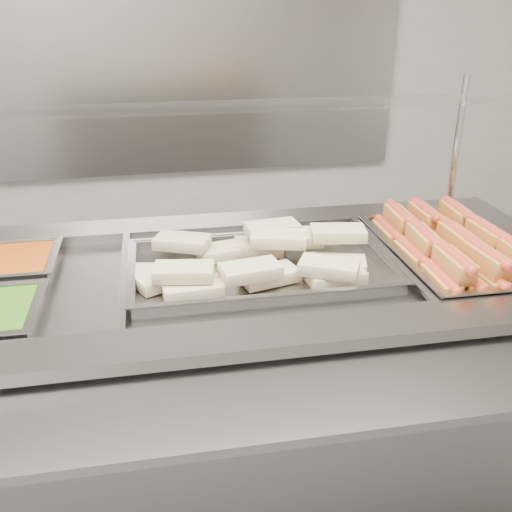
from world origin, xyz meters
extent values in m
cube|color=gray|center=(0.00, 2.45, 1.20)|extent=(3.00, 0.04, 1.20)
cube|color=slate|center=(0.14, 0.37, 0.44)|extent=(1.84, 0.81, 0.88)
cube|color=gray|center=(0.13, 0.02, 0.89)|extent=(1.90, 0.18, 0.03)
cube|color=gray|center=(0.15, 0.72, 0.89)|extent=(1.90, 0.18, 0.03)
cube|color=black|center=(0.14, 0.37, 0.78)|extent=(1.65, 0.62, 0.02)
cube|color=gray|center=(0.58, 0.36, 0.90)|extent=(0.04, 0.58, 0.01)
cube|color=gray|center=(-0.16, 0.38, 0.90)|extent=(0.04, 0.58, 0.01)
cube|color=gray|center=(0.13, -0.15, 0.86)|extent=(1.82, 0.30, 0.02)
cylinder|color=silver|center=(0.94, 0.68, 1.13)|extent=(0.02, 0.02, 0.44)
cube|color=silver|center=(0.15, 0.58, 1.29)|extent=(1.67, 0.34, 0.09)
cube|color=#96651F|center=(0.64, 0.18, 0.89)|extent=(0.06, 0.15, 0.05)
cylinder|color=#B73B20|center=(0.64, 0.18, 0.91)|extent=(0.04, 0.17, 0.03)
cube|color=#96651F|center=(0.65, 0.36, 0.89)|extent=(0.06, 0.15, 0.05)
cylinder|color=#B73B20|center=(0.65, 0.36, 0.91)|extent=(0.04, 0.17, 0.03)
cube|color=#96651F|center=(0.65, 0.53, 0.89)|extent=(0.06, 0.15, 0.05)
cylinder|color=#B73B20|center=(0.65, 0.53, 0.91)|extent=(0.04, 0.17, 0.03)
cube|color=#96651F|center=(0.70, 0.18, 0.89)|extent=(0.05, 0.15, 0.05)
cylinder|color=#B73B20|center=(0.70, 0.18, 0.91)|extent=(0.03, 0.17, 0.03)
cube|color=#96651F|center=(0.71, 0.35, 0.89)|extent=(0.06, 0.15, 0.05)
cylinder|color=#B73B20|center=(0.71, 0.35, 0.91)|extent=(0.04, 0.17, 0.03)
cube|color=#96651F|center=(0.71, 0.53, 0.89)|extent=(0.05, 0.15, 0.05)
cylinder|color=#B73B20|center=(0.71, 0.53, 0.91)|extent=(0.03, 0.17, 0.03)
cube|color=#96651F|center=(0.77, 0.18, 0.89)|extent=(0.05, 0.15, 0.05)
cylinder|color=#B73B20|center=(0.77, 0.18, 0.91)|extent=(0.03, 0.17, 0.03)
cube|color=#96651F|center=(0.77, 0.35, 0.89)|extent=(0.06, 0.15, 0.05)
cylinder|color=#B73B20|center=(0.77, 0.35, 0.91)|extent=(0.04, 0.17, 0.03)
cube|color=#96651F|center=(0.78, 0.53, 0.89)|extent=(0.06, 0.15, 0.05)
cylinder|color=#B73B20|center=(0.78, 0.53, 0.91)|extent=(0.04, 0.17, 0.03)
cube|color=#96651F|center=(0.83, 0.17, 0.89)|extent=(0.05, 0.15, 0.05)
cylinder|color=#B73B20|center=(0.83, 0.17, 0.91)|extent=(0.03, 0.17, 0.03)
cube|color=#96651F|center=(0.84, 0.35, 0.89)|extent=(0.06, 0.15, 0.05)
cylinder|color=#B73B20|center=(0.84, 0.35, 0.91)|extent=(0.04, 0.17, 0.03)
cube|color=#96651F|center=(0.84, 0.53, 0.89)|extent=(0.05, 0.15, 0.05)
cylinder|color=#B73B20|center=(0.84, 0.53, 0.91)|extent=(0.03, 0.17, 0.03)
cube|color=#96651F|center=(0.90, 0.35, 0.89)|extent=(0.05, 0.15, 0.05)
cylinder|color=#B73B20|center=(0.90, 0.35, 0.91)|extent=(0.03, 0.17, 0.03)
cube|color=#96651F|center=(0.90, 0.53, 0.89)|extent=(0.05, 0.15, 0.05)
cylinder|color=#B73B20|center=(0.90, 0.53, 0.91)|extent=(0.03, 0.17, 0.03)
cube|color=#96651F|center=(0.67, 0.18, 0.94)|extent=(0.06, 0.15, 0.05)
cylinder|color=#B73B20|center=(0.67, 0.18, 0.96)|extent=(0.04, 0.17, 0.03)
cube|color=#96651F|center=(0.67, 0.35, 0.94)|extent=(0.07, 0.16, 0.05)
cylinder|color=#B73B20|center=(0.67, 0.35, 0.96)|extent=(0.05, 0.17, 0.03)
cube|color=#96651F|center=(0.68, 0.53, 0.94)|extent=(0.06, 0.16, 0.05)
cylinder|color=#B73B20|center=(0.68, 0.53, 0.96)|extent=(0.04, 0.17, 0.03)
cube|color=#96651F|center=(0.77, 0.19, 0.94)|extent=(0.06, 0.15, 0.05)
cylinder|color=#B73B20|center=(0.77, 0.19, 0.96)|extent=(0.04, 0.17, 0.03)
cube|color=#96651F|center=(0.77, 0.34, 0.94)|extent=(0.06, 0.15, 0.05)
cylinder|color=#B73B20|center=(0.77, 0.34, 0.96)|extent=(0.04, 0.17, 0.03)
cube|color=#96651F|center=(0.77, 0.53, 0.94)|extent=(0.06, 0.15, 0.05)
cylinder|color=#B73B20|center=(0.77, 0.53, 0.96)|extent=(0.04, 0.17, 0.03)
cube|color=#96651F|center=(0.87, 0.35, 0.94)|extent=(0.05, 0.15, 0.05)
cylinder|color=#B73B20|center=(0.87, 0.35, 0.96)|extent=(0.03, 0.17, 0.03)
cube|color=#96651F|center=(0.88, 0.52, 0.94)|extent=(0.07, 0.16, 0.05)
cylinder|color=#B73B20|center=(0.88, 0.52, 0.96)|extent=(0.05, 0.17, 0.03)
cube|color=tan|center=(0.01, 0.28, 0.90)|extent=(0.16, 0.09, 0.03)
cube|color=tan|center=(-0.07, 0.37, 0.90)|extent=(0.17, 0.12, 0.03)
cube|color=tan|center=(0.42, 0.34, 0.90)|extent=(0.17, 0.13, 0.03)
cube|color=tan|center=(0.12, 0.49, 0.90)|extent=(0.16, 0.11, 0.03)
cube|color=tan|center=(0.38, 0.27, 0.90)|extent=(0.16, 0.10, 0.03)
cube|color=tan|center=(-0.06, 0.34, 0.90)|extent=(0.17, 0.14, 0.03)
cube|color=tan|center=(0.23, 0.49, 0.90)|extent=(0.17, 0.13, 0.03)
cube|color=tan|center=(0.21, 0.31, 0.90)|extent=(0.17, 0.12, 0.03)
cube|color=tan|center=(0.00, 0.50, 0.93)|extent=(0.17, 0.14, 0.03)
cube|color=tan|center=(0.33, 0.46, 0.93)|extent=(0.16, 0.10, 0.03)
cube|color=tan|center=(0.38, 0.47, 0.93)|extent=(0.16, 0.11, 0.03)
cube|color=tan|center=(0.16, 0.28, 0.93)|extent=(0.16, 0.11, 0.03)
cube|color=tan|center=(-0.01, 0.30, 0.93)|extent=(0.16, 0.11, 0.03)
cube|color=tan|center=(0.36, 0.26, 0.93)|extent=(0.17, 0.15, 0.03)
cube|color=tan|center=(0.44, 0.40, 0.96)|extent=(0.16, 0.11, 0.03)
cube|color=tan|center=(0.26, 0.48, 0.96)|extent=(0.16, 0.10, 0.03)
cube|color=tan|center=(0.26, 0.40, 0.96)|extent=(0.17, 0.12, 0.03)
camera|label=1|loc=(-0.10, -1.01, 1.56)|focal=40.00mm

